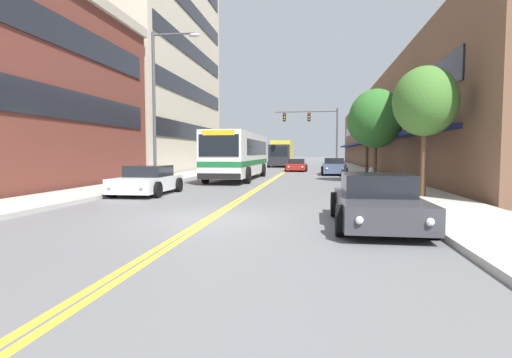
{
  "coord_description": "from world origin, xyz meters",
  "views": [
    {
      "loc": [
        2.86,
        -10.62,
        1.82
      ],
      "look_at": [
        -0.66,
        12.97,
        0.24
      ],
      "focal_mm": 28.0,
      "sensor_mm": 36.0,
      "label": 1
    }
  ],
  "objects_px": {
    "city_bus": "(239,154)",
    "street_tree_right_far": "(368,122)",
    "box_truck": "(281,153)",
    "traffic_signal_mast": "(316,126)",
    "street_tree_right_near": "(425,102)",
    "car_white_parked_left_mid": "(148,181)",
    "fire_hydrant": "(371,175)",
    "car_black_parked_left_near": "(240,165)",
    "street_lamp_left_near": "(161,95)",
    "street_tree_right_mid": "(376,119)",
    "car_slate_blue_parked_right_mid": "(334,167)",
    "car_red_moving_lead": "(297,165)",
    "car_dark_grey_parked_right_foreground": "(377,202)"
  },
  "relations": [
    {
      "from": "car_black_parked_left_near",
      "to": "street_lamp_left_near",
      "type": "distance_m",
      "value": 19.11
    },
    {
      "from": "car_black_parked_left_near",
      "to": "street_tree_right_near",
      "type": "bearing_deg",
      "value": -62.77
    },
    {
      "from": "car_black_parked_left_near",
      "to": "street_tree_right_near",
      "type": "relative_size",
      "value": 0.87
    },
    {
      "from": "traffic_signal_mast",
      "to": "street_tree_right_far",
      "type": "bearing_deg",
      "value": -70.19
    },
    {
      "from": "car_red_moving_lead",
      "to": "box_truck",
      "type": "relative_size",
      "value": 0.6
    },
    {
      "from": "city_bus",
      "to": "car_dark_grey_parked_right_foreground",
      "type": "relative_size",
      "value": 2.52
    },
    {
      "from": "car_white_parked_left_mid",
      "to": "car_red_moving_lead",
      "type": "relative_size",
      "value": 0.89
    },
    {
      "from": "car_white_parked_left_mid",
      "to": "car_dark_grey_parked_right_foreground",
      "type": "distance_m",
      "value": 10.75
    },
    {
      "from": "traffic_signal_mast",
      "to": "fire_hydrant",
      "type": "height_order",
      "value": "traffic_signal_mast"
    },
    {
      "from": "car_dark_grey_parked_right_foreground",
      "to": "street_tree_right_near",
      "type": "xyz_separation_m",
      "value": [
        2.59,
        5.9,
        3.15
      ]
    },
    {
      "from": "car_dark_grey_parked_right_foreground",
      "to": "street_lamp_left_near",
      "type": "xyz_separation_m",
      "value": [
        -9.32,
        9.31,
        4.11
      ]
    },
    {
      "from": "car_black_parked_left_near",
      "to": "street_tree_right_far",
      "type": "height_order",
      "value": "street_tree_right_far"
    },
    {
      "from": "street_tree_right_near",
      "to": "traffic_signal_mast",
      "type": "bearing_deg",
      "value": 98.04
    },
    {
      "from": "city_bus",
      "to": "street_lamp_left_near",
      "type": "bearing_deg",
      "value": -109.47
    },
    {
      "from": "car_black_parked_left_near",
      "to": "box_truck",
      "type": "xyz_separation_m",
      "value": [
        2.87,
        13.23,
        1.1
      ]
    },
    {
      "from": "city_bus",
      "to": "street_tree_right_near",
      "type": "bearing_deg",
      "value": -49.32
    },
    {
      "from": "car_white_parked_left_mid",
      "to": "street_tree_right_far",
      "type": "height_order",
      "value": "street_tree_right_far"
    },
    {
      "from": "car_slate_blue_parked_right_mid",
      "to": "street_lamp_left_near",
      "type": "relative_size",
      "value": 0.55
    },
    {
      "from": "car_black_parked_left_near",
      "to": "street_tree_right_far",
      "type": "xyz_separation_m",
      "value": [
        11.41,
        -4.5,
        3.73
      ]
    },
    {
      "from": "car_slate_blue_parked_right_mid",
      "to": "fire_hydrant",
      "type": "height_order",
      "value": "car_slate_blue_parked_right_mid"
    },
    {
      "from": "traffic_signal_mast",
      "to": "box_truck",
      "type": "bearing_deg",
      "value": 125.39
    },
    {
      "from": "car_white_parked_left_mid",
      "to": "fire_hydrant",
      "type": "bearing_deg",
      "value": 31.89
    },
    {
      "from": "city_bus",
      "to": "street_tree_right_far",
      "type": "distance_m",
      "value": 11.82
    },
    {
      "from": "traffic_signal_mast",
      "to": "fire_hydrant",
      "type": "relative_size",
      "value": 8.05
    },
    {
      "from": "car_red_moving_lead",
      "to": "street_tree_right_near",
      "type": "distance_m",
      "value": 24.32
    },
    {
      "from": "street_tree_right_near",
      "to": "street_tree_right_mid",
      "type": "bearing_deg",
      "value": 93.32
    },
    {
      "from": "car_dark_grey_parked_right_foreground",
      "to": "street_tree_right_near",
      "type": "bearing_deg",
      "value": 66.29
    },
    {
      "from": "box_truck",
      "to": "traffic_signal_mast",
      "type": "distance_m",
      "value": 8.16
    },
    {
      "from": "street_tree_right_far",
      "to": "fire_hydrant",
      "type": "height_order",
      "value": "street_tree_right_far"
    },
    {
      "from": "car_red_moving_lead",
      "to": "street_tree_right_far",
      "type": "height_order",
      "value": "street_tree_right_far"
    },
    {
      "from": "street_tree_right_mid",
      "to": "car_slate_blue_parked_right_mid",
      "type": "bearing_deg",
      "value": 104.36
    },
    {
      "from": "car_white_parked_left_mid",
      "to": "car_red_moving_lead",
      "type": "height_order",
      "value": "car_white_parked_left_mid"
    },
    {
      "from": "car_black_parked_left_near",
      "to": "fire_hydrant",
      "type": "height_order",
      "value": "car_black_parked_left_near"
    },
    {
      "from": "street_tree_right_near",
      "to": "car_white_parked_left_mid",
      "type": "bearing_deg",
      "value": 178.24
    },
    {
      "from": "city_bus",
      "to": "box_truck",
      "type": "relative_size",
      "value": 1.48
    },
    {
      "from": "city_bus",
      "to": "street_tree_right_mid",
      "type": "distance_m",
      "value": 9.22
    },
    {
      "from": "car_dark_grey_parked_right_foreground",
      "to": "fire_hydrant",
      "type": "bearing_deg",
      "value": 82.95
    },
    {
      "from": "street_lamp_left_near",
      "to": "street_tree_right_mid",
      "type": "relative_size",
      "value": 1.43
    },
    {
      "from": "city_bus",
      "to": "fire_hydrant",
      "type": "bearing_deg",
      "value": -26.07
    },
    {
      "from": "fire_hydrant",
      "to": "street_tree_right_far",
      "type": "bearing_deg",
      "value": 84.27
    },
    {
      "from": "car_black_parked_left_near",
      "to": "car_slate_blue_parked_right_mid",
      "type": "xyz_separation_m",
      "value": [
        8.73,
        -4.9,
        0.04
      ]
    },
    {
      "from": "street_lamp_left_near",
      "to": "street_tree_right_far",
      "type": "xyz_separation_m",
      "value": [
        11.97,
        14.14,
        -0.37
      ]
    },
    {
      "from": "car_black_parked_left_near",
      "to": "fire_hydrant",
      "type": "relative_size",
      "value": 4.98
    },
    {
      "from": "car_white_parked_left_mid",
      "to": "street_tree_right_far",
      "type": "relative_size",
      "value": 0.7
    },
    {
      "from": "street_tree_right_far",
      "to": "car_red_moving_lead",
      "type": "bearing_deg",
      "value": 135.94
    },
    {
      "from": "car_black_parked_left_near",
      "to": "street_tree_right_near",
      "type": "height_order",
      "value": "street_tree_right_near"
    },
    {
      "from": "car_slate_blue_parked_right_mid",
      "to": "traffic_signal_mast",
      "type": "xyz_separation_m",
      "value": [
        -1.5,
        11.99,
        4.18
      ]
    },
    {
      "from": "car_white_parked_left_mid",
      "to": "fire_hydrant",
      "type": "relative_size",
      "value": 4.83
    },
    {
      "from": "car_red_moving_lead",
      "to": "street_tree_right_near",
      "type": "bearing_deg",
      "value": -75.73
    },
    {
      "from": "car_red_moving_lead",
      "to": "street_tree_right_far",
      "type": "bearing_deg",
      "value": -44.06
    }
  ]
}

